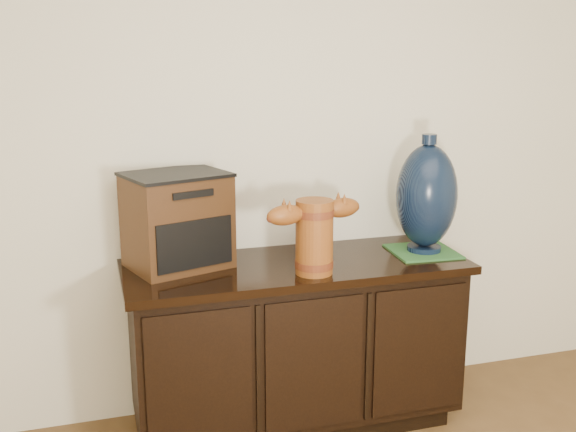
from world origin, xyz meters
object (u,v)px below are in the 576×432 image
object	(u,v)px
sideboard	(296,343)
terracotta_vessel	(314,232)
tv_radio	(177,220)
spray_can	(314,231)
lamp_base	(426,196)

from	to	relation	value
sideboard	terracotta_vessel	world-z (taller)	terracotta_vessel
sideboard	terracotta_vessel	distance (m)	0.56
tv_radio	sideboard	bearing A→B (deg)	-29.45
sideboard	spray_can	size ratio (longest dim) A/B	8.04
terracotta_vessel	tv_radio	world-z (taller)	tv_radio
terracotta_vessel	spray_can	world-z (taller)	terracotta_vessel
tv_radio	spray_can	world-z (taller)	tv_radio
sideboard	lamp_base	distance (m)	0.86
tv_radio	spray_can	distance (m)	0.63
lamp_base	spray_can	bearing A→B (deg)	159.41
terracotta_vessel	spray_can	distance (m)	0.34
sideboard	spray_can	world-z (taller)	spray_can
sideboard	terracotta_vessel	xyz separation A→B (m)	(0.03, -0.15, 0.54)
tv_radio	lamp_base	world-z (taller)	lamp_base
terracotta_vessel	spray_can	size ratio (longest dim) A/B	2.37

